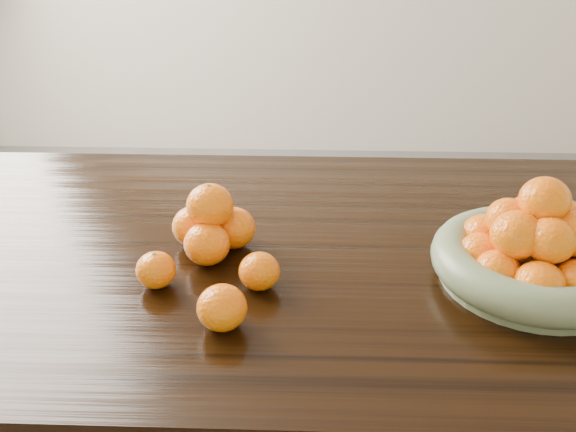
{
  "coord_description": "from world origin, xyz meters",
  "views": [
    {
      "loc": [
        0.03,
        -1.14,
        1.4
      ],
      "look_at": [
        -0.01,
        -0.02,
        0.83
      ],
      "focal_mm": 40.0,
      "sensor_mm": 36.0,
      "label": 1
    }
  ],
  "objects_px": {
    "fruit_bowl": "(536,254)",
    "dining_table": "(295,284)",
    "loose_orange_0": "(156,270)",
    "orange_pyramid": "(211,225)"
  },
  "relations": [
    {
      "from": "dining_table",
      "to": "fruit_bowl",
      "type": "height_order",
      "value": "fruit_bowl"
    },
    {
      "from": "fruit_bowl",
      "to": "dining_table",
      "type": "bearing_deg",
      "value": 165.5
    },
    {
      "from": "dining_table",
      "to": "fruit_bowl",
      "type": "distance_m",
      "value": 0.48
    },
    {
      "from": "loose_orange_0",
      "to": "fruit_bowl",
      "type": "bearing_deg",
      "value": 3.36
    },
    {
      "from": "dining_table",
      "to": "loose_orange_0",
      "type": "distance_m",
      "value": 0.32
    },
    {
      "from": "fruit_bowl",
      "to": "loose_orange_0",
      "type": "xyz_separation_m",
      "value": [
        -0.69,
        -0.04,
        -0.03
      ]
    },
    {
      "from": "orange_pyramid",
      "to": "loose_orange_0",
      "type": "height_order",
      "value": "orange_pyramid"
    },
    {
      "from": "fruit_bowl",
      "to": "orange_pyramid",
      "type": "relative_size",
      "value": 2.2
    },
    {
      "from": "dining_table",
      "to": "orange_pyramid",
      "type": "height_order",
      "value": "orange_pyramid"
    },
    {
      "from": "loose_orange_0",
      "to": "dining_table",
      "type": "bearing_deg",
      "value": 31.8
    }
  ]
}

